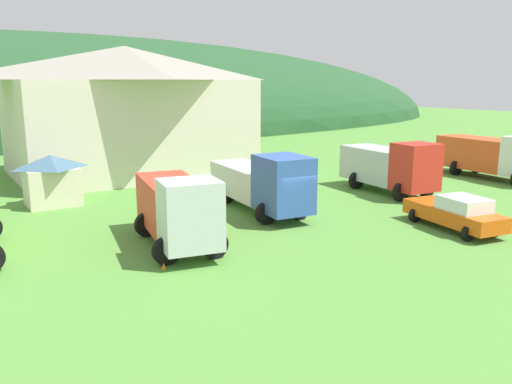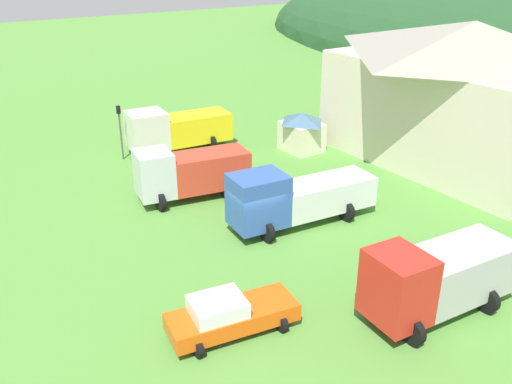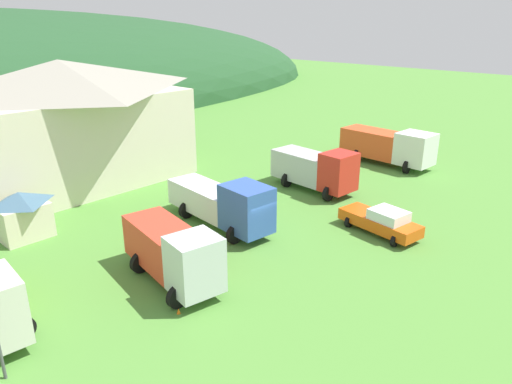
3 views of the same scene
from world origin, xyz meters
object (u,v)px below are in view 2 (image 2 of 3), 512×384
flatbed_truck_yellow (175,129)px  traffic_cone_near_pickup (144,197)px  play_shed_cream (302,131)px  traffic_light_west (120,127)px  tow_truck_silver (189,172)px  crane_truck_red (436,277)px  depot_building (466,90)px  box_truck_blue (294,197)px  service_pickup_orange (229,315)px

flatbed_truck_yellow → traffic_cone_near_pickup: bearing=55.8°
play_shed_cream → traffic_cone_near_pickup: play_shed_cream is taller
flatbed_truck_yellow → play_shed_cream: bearing=151.9°
play_shed_cream → flatbed_truck_yellow: size_ratio=0.39×
traffic_light_west → traffic_cone_near_pickup: (6.88, -1.41, -2.40)m
tow_truck_silver → crane_truck_red: crane_truck_red is taller
depot_building → traffic_light_west: bearing=-123.0°
tow_truck_silver → flatbed_truck_yellow: bearing=-100.8°
tow_truck_silver → traffic_cone_near_pickup: bearing=-25.2°
play_shed_cream → flatbed_truck_yellow: bearing=-123.6°
flatbed_truck_yellow → box_truck_blue: box_truck_blue is taller
box_truck_blue → crane_truck_red: (9.42, -0.07, 0.09)m
box_truck_blue → service_pickup_orange: box_truck_blue is taller
flatbed_truck_yellow → box_truck_blue: bearing=95.3°
depot_building → tow_truck_silver: depot_building is taller
tow_truck_silver → crane_truck_red: 15.92m
play_shed_cream → traffic_cone_near_pickup: size_ratio=5.85×
depot_building → play_shed_cream: size_ratio=5.86×
box_truck_blue → traffic_light_west: (-14.71, -3.84, 0.76)m
crane_truck_red → traffic_cone_near_pickup: bearing=-68.7°
depot_building → play_shed_cream: (-7.32, -8.29, -3.38)m
play_shed_cream → crane_truck_red: size_ratio=0.43×
depot_building → service_pickup_orange: (7.64, -23.66, -4.02)m
depot_building → play_shed_cream: 11.56m
box_truck_blue → depot_building: bearing=-167.8°
traffic_cone_near_pickup → tow_truck_silver: bearing=54.7°
play_shed_cream → tow_truck_silver: bearing=-75.0°
crane_truck_red → service_pickup_orange: 8.39m
tow_truck_silver → service_pickup_orange: bearing=79.2°
play_shed_cream → traffic_cone_near_pickup: 13.17m
flatbed_truck_yellow → traffic_cone_near_pickup: 8.50m
tow_truck_silver → crane_truck_red: size_ratio=1.00×
service_pickup_orange → traffic_cone_near_pickup: 13.89m
crane_truck_red → traffic_light_west: traffic_light_west is taller
depot_building → service_pickup_orange: size_ratio=3.31×
depot_building → traffic_cone_near_pickup: size_ratio=34.25×
depot_building → crane_truck_red: size_ratio=2.53×
flatbed_truck_yellow → service_pickup_orange: bearing=74.6°
flatbed_truck_yellow → traffic_cone_near_pickup: flatbed_truck_yellow is taller
tow_truck_silver → traffic_cone_near_pickup: (-1.60, -2.26, -1.69)m
depot_building → tow_truck_silver: (-4.43, -19.05, -3.15)m
flatbed_truck_yellow → crane_truck_red: bearing=95.2°
play_shed_cream → traffic_cone_near_pickup: bearing=-84.4°
depot_building → play_shed_cream: bearing=-131.5°
depot_building → box_truck_blue: bearing=-83.6°
depot_building → service_pickup_orange: depot_building is taller
crane_truck_red → play_shed_cream: bearing=-108.3°
depot_building → traffic_light_west: size_ratio=4.53×
traffic_light_west → traffic_cone_near_pickup: traffic_light_west is taller
box_truck_blue → traffic_light_west: bearing=-69.5°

